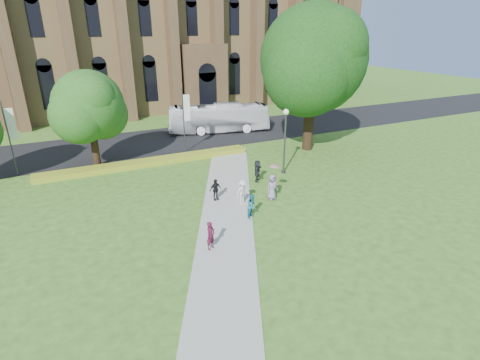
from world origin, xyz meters
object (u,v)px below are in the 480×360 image
streetlamp (285,134)px  pedestrian_0 (211,236)px  large_tree (313,59)px  tour_coach (219,118)px

streetlamp → pedestrian_0: size_ratio=3.26×
large_tree → pedestrian_0: bearing=-140.2°
streetlamp → large_tree: (5.50, 4.50, 5.07)m
large_tree → pedestrian_0: 20.94m
streetlamp → tour_coach: bearing=88.9°
large_tree → tour_coach: large_tree is taller
streetlamp → large_tree: size_ratio=0.40×
large_tree → tour_coach: 12.94m
tour_coach → pedestrian_0: 24.29m
streetlamp → pedestrian_0: bearing=-139.9°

